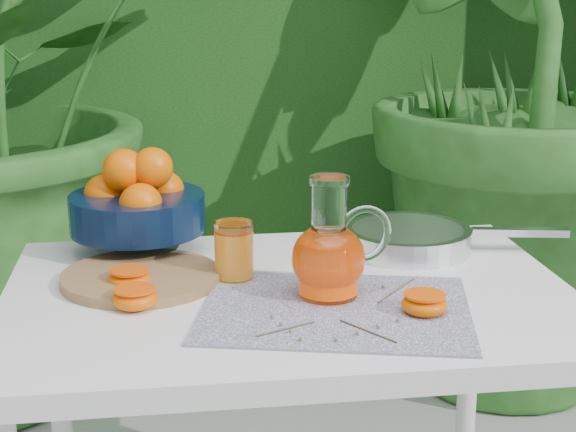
{
  "coord_description": "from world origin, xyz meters",
  "views": [
    {
      "loc": [
        -0.09,
        -1.54,
        1.29
      ],
      "look_at": [
        0.11,
        -0.08,
        0.88
      ],
      "focal_mm": 55.0,
      "sensor_mm": 36.0,
      "label": 1
    }
  ],
  "objects": [
    {
      "name": "placemat",
      "position": [
        0.17,
        -0.2,
        0.75
      ],
      "size": [
        0.51,
        0.44,
        0.0
      ],
      "primitive_type": "cube",
      "rotation": [
        0.0,
        0.0,
        -0.24
      ],
      "color": "#0D0F4A",
      "rests_on": "white_table"
    },
    {
      "name": "white_table",
      "position": [
        0.11,
        -0.1,
        0.67
      ],
      "size": [
        1.0,
        0.7,
        0.75
      ],
      "color": "white",
      "rests_on": "ground"
    },
    {
      "name": "orange_halves",
      "position": [
        -0.0,
        -0.15,
        0.77
      ],
      "size": [
        0.56,
        0.27,
        0.04
      ],
      "color": "#FC6102",
      "rests_on": "white_table"
    },
    {
      "name": "potted_plant_right",
      "position": [
        0.94,
        1.12,
        1.03
      ],
      "size": [
        2.64,
        2.64,
        2.05
      ],
      "primitive_type": "imported",
      "rotation": [
        0.0,
        0.0,
        1.92
      ],
      "color": "#2B551D",
      "rests_on": "ground"
    },
    {
      "name": "saute_pan",
      "position": [
        0.38,
        0.1,
        0.78
      ],
      "size": [
        0.46,
        0.3,
        0.05
      ],
      "color": "silver",
      "rests_on": "white_table"
    },
    {
      "name": "juice_tumbler",
      "position": [
        0.02,
        -0.03,
        0.8
      ],
      "size": [
        0.09,
        0.09,
        0.1
      ],
      "color": "white",
      "rests_on": "white_table"
    },
    {
      "name": "thyme_sprigs",
      "position": [
        0.2,
        -0.24,
        0.76
      ],
      "size": [
        0.33,
        0.28,
        0.01
      ],
      "color": "brown",
      "rests_on": "white_table"
    },
    {
      "name": "juice_pitcher",
      "position": [
        0.17,
        -0.14,
        0.83
      ],
      "size": [
        0.19,
        0.15,
        0.21
      ],
      "color": "white",
      "rests_on": "white_table"
    },
    {
      "name": "cutting_board",
      "position": [
        -0.15,
        -0.02,
        0.76
      ],
      "size": [
        0.34,
        0.34,
        0.02
      ],
      "primitive_type": "cylinder",
      "rotation": [
        0.0,
        0.0,
        -0.2
      ],
      "color": "olive",
      "rests_on": "white_table"
    },
    {
      "name": "fruit_bowl",
      "position": [
        -0.16,
        0.17,
        0.85
      ],
      "size": [
        0.3,
        0.3,
        0.21
      ],
      "color": "black",
      "rests_on": "white_table"
    }
  ]
}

